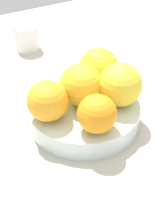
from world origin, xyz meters
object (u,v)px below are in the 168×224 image
Objects in this scene: orange_in_bowl_0 at (81,85)px; orange_in_bowl_1 at (97,114)px; fruit_bowl at (84,114)px; ceramic_cup at (26,37)px; orange_in_bowl_4 at (99,68)px; orange_in_bowl_2 at (47,100)px; orange_in_bowl_3 at (120,85)px.

orange_in_bowl_0 is 1.18× the size of orange_in_bowl_1.
ceramic_cup is at bearing -3.08° from fruit_bowl.
orange_in_bowl_4 is 27.80cm from ceramic_cup.
orange_in_bowl_4 reaches higher than orange_in_bowl_2.
orange_in_bowl_4 is at bearing 1.26° from orange_in_bowl_3.
orange_in_bowl_1 is at bearing 120.40° from orange_in_bowl_3.
orange_in_bowl_3 is 34.53cm from ceramic_cup.
fruit_bowl is 2.61× the size of orange_in_bowl_3.
orange_in_bowl_0 is (1.07, -0.05, 5.69)cm from fruit_bowl.
fruit_bowl is 2.67× the size of orange_in_bowl_0.
orange_in_bowl_3 is at bearing -111.94° from fruit_bowl.
ceramic_cup is at bearing -15.29° from orange_in_bowl_2.
orange_in_bowl_3 is 1.03× the size of orange_in_bowl_4.
fruit_bowl is at bearing -93.30° from orange_in_bowl_2.
orange_in_bowl_0 and orange_in_bowl_4 have the same top height.
orange_in_bowl_1 is 8.34cm from orange_in_bowl_3.
orange_in_bowl_2 is 0.93× the size of orange_in_bowl_4.
orange_in_bowl_4 is (6.82, 0.15, -0.11)cm from orange_in_bowl_3.
ceramic_cup is (27.17, 3.96, -4.39)cm from orange_in_bowl_4.
orange_in_bowl_0 reaches higher than ceramic_cup.
orange_in_bowl_0 is 0.98× the size of orange_in_bowl_3.
orange_in_bowl_4 is at bearing -71.93° from orange_in_bowl_2.
orange_in_bowl_3 reaches higher than orange_in_bowl_2.
orange_in_bowl_4 reaches higher than ceramic_cup.
orange_in_bowl_3 is (-3.41, -5.76, 0.09)cm from orange_in_bowl_0.
fruit_bowl is 8.53cm from orange_in_bowl_3.
orange_in_bowl_0 is at bearing 59.37° from orange_in_bowl_3.
orange_in_bowl_2 is at bearing 38.32° from orange_in_bowl_1.
orange_in_bowl_1 is at bearing 175.43° from ceramic_cup.
fruit_bowl is at bearing 176.92° from ceramic_cup.
orange_in_bowl_0 reaches higher than fruit_bowl.
orange_in_bowl_2 is (0.39, 6.84, 5.40)cm from fruit_bowl.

